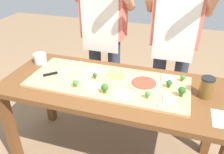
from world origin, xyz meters
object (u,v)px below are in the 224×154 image
Objects in this scene: pizza_slice_far_left at (169,100)px; sauce_jar at (207,87)px; broccoli_floret_center_left at (95,75)px; cheese_crumble_f at (80,81)px; chefs_knife at (57,73)px; prep_table at (113,97)px; pizza_slice_near_right at (122,95)px; pizza_whole_pesto_green at (116,76)px; pizza_whole_tomato_red at (144,83)px; broccoli_floret_front_right at (169,83)px; cheese_crumble_a at (83,74)px; broccoli_floret_front_left at (75,83)px; pizza_slice_near_left at (168,79)px; broccoli_floret_center_right at (183,78)px; cook_left at (103,26)px; cheese_crumble_e at (81,63)px; pizza_slice_center at (92,86)px; pizza_slice_far_right at (94,71)px; recipe_note at (224,119)px; cheese_crumble_d at (70,62)px; broccoli_floret_front_mid at (148,94)px; cook_right at (175,33)px; broccoli_floret_back_mid at (182,91)px; cheese_crumble_b at (160,105)px; flour_cup at (40,59)px; broccoli_floret_back_left at (105,88)px; cheese_crumble_c at (86,78)px.

pizza_slice_far_left is 0.28m from sauce_jar.
broccoli_floret_center_left is 0.12m from cheese_crumble_f.
chefs_knife is 2.99× the size of pizza_slice_far_left.
pizza_slice_near_right is at bearing -53.81° from prep_table.
pizza_whole_pesto_green is 0.85× the size of pizza_whole_tomato_red.
cheese_crumble_a is (-0.65, -0.02, -0.03)m from broccoli_floret_front_right.
pizza_whole_pesto_green is at bearing 10.62° from cheese_crumble_a.
pizza_whole_tomato_red is 0.49m from broccoli_floret_front_left.
pizza_slice_near_left is (0.84, 0.17, 0.00)m from chefs_knife.
pizza_slice_near_right is 4.46× the size of cheese_crumble_f.
cheese_crumble_a is (-0.74, -0.13, -0.02)m from broccoli_floret_center_right.
cook_left is (-0.91, 0.53, 0.17)m from sauce_jar.
cheese_crumble_f reaches higher than cheese_crumble_e.
pizza_slice_center is 0.54m from broccoli_floret_front_right.
broccoli_floret_front_right reaches higher than pizza_slice_near_right.
recipe_note is (0.93, -0.28, -0.02)m from pizza_slice_far_right.
broccoli_floret_center_left is 2.77× the size of cheese_crumble_d.
recipe_note is at bearing -12.16° from cheese_crumble_a.
broccoli_floret_center_right is at bearing 19.72° from prep_table.
broccoli_floret_center_left is 0.87× the size of broccoli_floret_front_mid.
pizza_slice_far_right is at bearing 163.11° from recipe_note.
broccoli_floret_center_right is 0.03× the size of cook_right.
broccoli_floret_back_mid reaches higher than pizza_slice_center.
pizza_slice_near_right is at bearing -145.96° from broccoli_floret_front_right.
broccoli_floret_center_left is 2.43× the size of cheese_crumble_b.
broccoli_floret_center_right is at bearing 0.54° from flour_cup.
flour_cup is (-1.11, 0.11, -0.02)m from broccoli_floret_front_right.
pizza_slice_near_left is at bearing -175.42° from broccoli_floret_center_right.
pizza_whole_pesto_green is 1.82× the size of pizza_slice_near_left.
broccoli_floret_back_left reaches higher than flour_cup.
broccoli_floret_front_mid is at bearing -110.42° from pizza_slice_near_left.
broccoli_floret_center_left reaches higher than pizza_whole_tomato_red.
prep_table is 79.26× the size of cheese_crumble_f.
cook_right reaches higher than cheese_crumble_c.
pizza_whole_pesto_green is 0.71m from flour_cup.
cheese_crumble_c is 0.63m from cook_left.
flour_cup is at bearing 166.98° from recipe_note.
broccoli_floret_back_mid reaches higher than cheese_crumble_e.
broccoli_floret_front_mid is 0.79m from cheese_crumble_d.
cook_left reaches higher than pizza_slice_far_left.
cheese_crumble_f is 0.01× the size of cook_right.
cheese_crumble_e reaches higher than prep_table.
cheese_crumble_a is 0.01× the size of cook_right.
broccoli_floret_front_left is 0.73m from broccoli_floret_back_mid.
pizza_slice_center and pizza_slice_near_right have the same top height.
broccoli_floret_center_left is 0.21m from broccoli_floret_back_left.
cheese_crumble_e is at bearing 122.61° from cheese_crumble_c.
chefs_knife is 0.68m from pizza_whole_tomato_red.
cook_right is at bearing 45.65° from cheese_crumble_c.
pizza_whole_pesto_green is at bearing 57.45° from pizza_slice_center.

